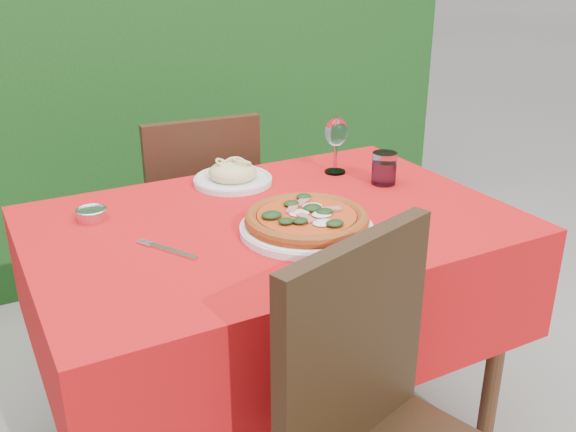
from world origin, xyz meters
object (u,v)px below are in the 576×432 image
pasta_plate (233,176)px  fork (173,251)px  pizza_plate (307,222)px  steel_ramekin (92,215)px  chair_far (199,215)px  wine_glass (336,134)px  water_glass (384,170)px

pasta_plate → fork: pasta_plate is taller
pizza_plate → steel_ramekin: 0.57m
chair_far → wine_glass: (0.32, -0.41, 0.37)m
pizza_plate → wine_glass: size_ratio=2.24×
pizza_plate → fork: (-0.34, 0.05, -0.03)m
pizza_plate → water_glass: (0.39, 0.20, 0.02)m
chair_far → pizza_plate: bearing=95.1°
water_glass → fork: (-0.73, -0.15, -0.04)m
wine_glass → pasta_plate: bearing=169.1°
water_glass → steel_ramekin: 0.86m
pizza_plate → steel_ramekin: size_ratio=5.43×
pizza_plate → wine_glass: 0.49m
wine_glass → steel_ramekin: bearing=-178.4°
chair_far → wine_glass: size_ratio=4.89×
chair_far → fork: bearing=70.1°
chair_far → wine_glass: 0.64m
wine_glass → fork: bearing=-154.4°
chair_far → steel_ramekin: chair_far is taller
pizza_plate → fork: pizza_plate is taller
chair_far → pizza_plate: chair_far is taller
pasta_plate → fork: size_ratio=1.23×
pasta_plate → steel_ramekin: (-0.45, -0.08, -0.01)m
chair_far → pasta_plate: 0.44m
pasta_plate → water_glass: bearing=-28.8°
chair_far → fork: chair_far is taller
chair_far → pizza_plate: (0.01, -0.78, 0.27)m
wine_glass → steel_ramekin: 0.78m
fork → pasta_plate: bearing=20.4°
pasta_plate → water_glass: water_glass is taller
pasta_plate → steel_ramekin: bearing=-169.2°
wine_glass → pizza_plate: bearing=-130.9°
water_glass → fork: water_glass is taller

